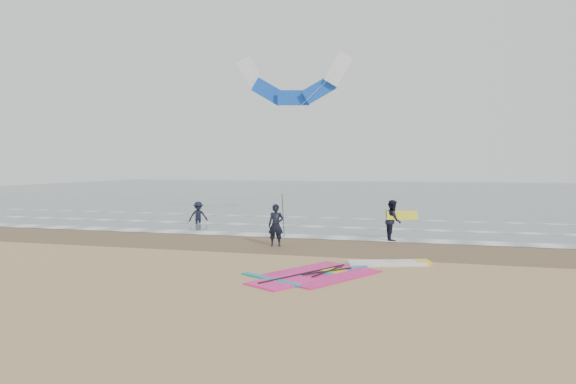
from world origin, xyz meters
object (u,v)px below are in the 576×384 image
(person_standing, at_px, (276,225))
(person_wading, at_px, (198,210))
(surf_kite, at_px, (293,85))
(person_walking, at_px, (393,220))
(windsurf_rig, at_px, (340,271))

(person_standing, height_order, person_wading, person_standing)
(surf_kite, bearing_deg, person_wading, -137.78)
(person_standing, distance_m, person_walking, 5.19)
(person_walking, xyz_separation_m, surf_kite, (-6.36, 7.46, 7.14))
(windsurf_rig, distance_m, person_wading, 14.25)
(person_wading, height_order, surf_kite, surf_kite)
(person_walking, bearing_deg, person_standing, 111.18)
(person_wading, distance_m, surf_kite, 9.31)
(person_standing, relative_size, surf_kite, 0.19)
(surf_kite, bearing_deg, person_walking, -49.54)
(person_standing, height_order, surf_kite, surf_kite)
(windsurf_rig, bearing_deg, person_walking, 81.04)
(person_standing, xyz_separation_m, person_wading, (-6.32, 6.27, -0.05))
(windsurf_rig, bearing_deg, person_wading, 132.51)
(person_standing, distance_m, surf_kite, 12.64)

